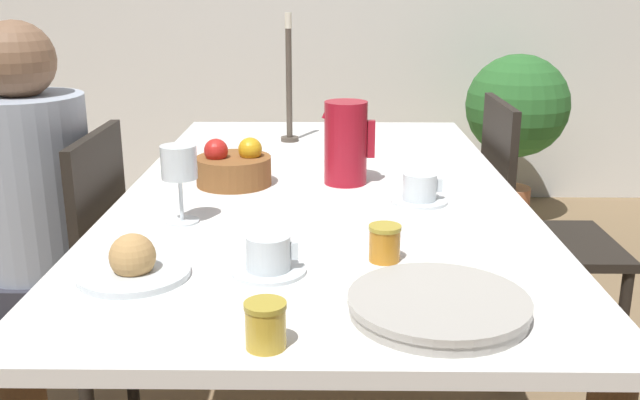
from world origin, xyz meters
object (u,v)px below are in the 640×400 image
chair_opposite (530,230)px  bread_plate (133,264)px  person_seated (22,211)px  teacup_near_person (269,257)px  chair_person_side (60,293)px  potted_plant (517,111)px  red_pitcher (346,142)px  wine_glass_water (179,166)px  jam_jar_red (385,241)px  jam_jar_amber (266,323)px  candlestick_tall (289,90)px  fruit_bowl (234,168)px  teacup_across (420,190)px  serving_tray (438,305)px

chair_opposite → bread_plate: size_ratio=4.47×
person_seated → teacup_near_person: 0.86m
chair_person_side → teacup_near_person: 0.83m
potted_plant → bread_plate: bearing=-117.7°
person_seated → bread_plate: person_seated is taller
red_pitcher → wine_glass_water: red_pitcher is taller
bread_plate → jam_jar_red: (0.46, 0.08, 0.01)m
teacup_near_person → bread_plate: (-0.24, -0.02, -0.01)m
jam_jar_amber → candlestick_tall: size_ratio=0.17×
bread_plate → chair_opposite: bearing=45.6°
wine_glass_water → candlestick_tall: 0.88m
chair_opposite → teacup_near_person: (-0.77, -1.01, 0.30)m
wine_glass_water → fruit_bowl: 0.33m
teacup_across → potted_plant: (0.78, 2.11, -0.17)m
teacup_across → candlestick_tall: bearing=116.7°
red_pitcher → potted_plant: red_pitcher is taller
jam_jar_amber → candlestick_tall: (-0.04, 1.42, 0.13)m
person_seated → potted_plant: bearing=-41.5°
person_seated → potted_plant: person_seated is taller
serving_tray → candlestick_tall: bearing=103.2°
teacup_near_person → serving_tray: size_ratio=0.48×
chair_opposite → candlestick_tall: 0.92m
wine_glass_water → jam_jar_amber: size_ratio=2.47×
wine_glass_water → fruit_bowl: bearing=76.4°
bread_plate → candlestick_tall: 1.19m
teacup_across → person_seated: bearing=175.2°
red_pitcher → bread_plate: (-0.39, -0.64, -0.09)m
jam_jar_red → candlestick_tall: bearing=102.4°
wine_glass_water → fruit_bowl: (0.08, 0.31, -0.08)m
wine_glass_water → teacup_across: (0.54, 0.16, -0.10)m
candlestick_tall → potted_plant: candlestick_tall is taller
red_pitcher → bread_plate: 0.75m
chair_opposite → potted_plant: 1.58m
red_pitcher → fruit_bowl: size_ratio=1.11×
person_seated → jam_jar_red: person_seated is taller
bread_plate → candlestick_tall: bearing=79.3°
person_seated → candlestick_tall: (0.66, 0.61, 0.23)m
jam_jar_red → fruit_bowl: bearing=123.6°
wine_glass_water → teacup_near_person: bearing=-52.8°
teacup_across → jam_jar_red: bearing=-106.5°
fruit_bowl → bread_plate: bearing=-99.4°
chair_opposite → person_seated: 1.55m
chair_opposite → wine_glass_water: wine_glass_water is taller
chair_person_side → person_seated: (-0.09, 0.03, 0.21)m
red_pitcher → bread_plate: bearing=-121.8°
jam_jar_amber → potted_plant: 3.03m
chair_person_side → candlestick_tall: bearing=-41.6°
jam_jar_amber → fruit_bowl: bearing=100.2°
teacup_across → serving_tray: 0.61m
red_pitcher → teacup_across: 0.26m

